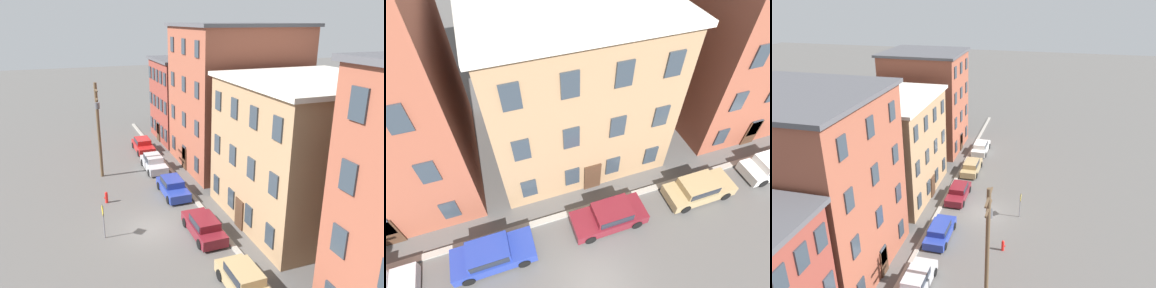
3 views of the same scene
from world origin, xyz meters
TOP-DOWN VIEW (x-y plane):
  - ground_plane at (0.00, 0.00)m, footprint 200.00×200.00m
  - kerb_strip at (0.00, 4.50)m, footprint 56.00×0.36m
  - apartment_far at (2.03, 11.15)m, footprint 11.21×10.82m
  - apartment_annex at (14.40, 10.66)m, footprint 8.93×9.84m
  - car_blue at (-4.76, 3.14)m, footprint 4.40×1.92m
  - car_maroon at (2.11, 3.24)m, footprint 4.40×1.92m
  - car_tan at (8.16, 3.20)m, footprint 4.40×1.92m

SIDE VIEW (x-z plane):
  - ground_plane at x=0.00m, z-range 0.00..0.00m
  - kerb_strip at x=0.00m, z-range 0.00..0.16m
  - car_blue at x=-4.76m, z-range 0.03..1.46m
  - car_maroon at x=2.11m, z-range 0.03..1.46m
  - car_tan at x=8.16m, z-range 0.03..1.46m
  - apartment_far at x=2.03m, z-range 0.01..10.46m
  - apartment_annex at x=14.40m, z-range 0.02..12.85m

